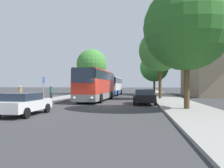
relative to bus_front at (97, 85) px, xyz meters
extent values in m
plane|color=#38383A|center=(1.77, -5.91, -1.90)|extent=(300.00, 300.00, 0.00)
cube|color=gray|center=(-5.23, -5.91, -1.82)|extent=(4.00, 120.00, 0.15)
cube|color=gray|center=(8.77, -5.91, -1.82)|extent=(4.00, 120.00, 0.15)
cube|color=gray|center=(0.00, 0.01, -1.27)|extent=(2.82, 11.29, 0.70)
cube|color=red|center=(0.00, 0.01, -0.16)|extent=(2.82, 11.29, 1.52)
cube|color=#232D3D|center=(0.00, 0.01, 1.07)|extent=(2.84, 11.07, 0.95)
cube|color=red|center=(0.00, 0.01, 1.61)|extent=(2.76, 11.07, 0.12)
cube|color=#232D3D|center=(-0.20, -5.62, 0.92)|extent=(2.19, 0.14, 1.45)
sphere|color=#F4EAC1|center=(-1.05, -5.61, -1.24)|extent=(0.24, 0.24, 0.24)
sphere|color=#F4EAC1|center=(0.65, -5.67, -1.24)|extent=(0.24, 0.24, 0.24)
cylinder|color=black|center=(-1.33, -3.31, -1.40)|extent=(0.33, 1.01, 1.00)
cylinder|color=black|center=(1.10, -3.39, -1.40)|extent=(0.33, 1.01, 1.00)
cylinder|color=black|center=(-1.09, 3.42, -1.40)|extent=(0.33, 1.01, 1.00)
cylinder|color=black|center=(1.33, 3.33, -1.40)|extent=(0.33, 1.01, 1.00)
cube|color=#2D519E|center=(0.13, 14.35, -1.27)|extent=(2.71, 10.79, 0.70)
cube|color=silver|center=(0.13, 14.35, -0.32)|extent=(2.71, 10.79, 1.20)
cube|color=#232D3D|center=(0.13, 14.35, 0.75)|extent=(2.73, 10.58, 0.95)
cube|color=silver|center=(0.13, 14.35, 1.29)|extent=(2.66, 10.57, 0.12)
cube|color=#232D3D|center=(0.04, 8.94, 0.60)|extent=(2.27, 0.10, 1.45)
sphere|color=#F4EAC1|center=(-0.84, 8.94, -1.24)|extent=(0.24, 0.24, 0.24)
sphere|color=#F4EAC1|center=(0.92, 8.91, -1.24)|extent=(0.24, 0.24, 0.24)
cylinder|color=black|center=(-1.18, 11.14, -1.40)|extent=(0.32, 1.01, 1.00)
cylinder|color=black|center=(1.34, 11.10, -1.40)|extent=(0.32, 1.01, 1.00)
cylinder|color=black|center=(-1.07, 17.59, -1.40)|extent=(0.32, 1.01, 1.00)
cylinder|color=black|center=(1.45, 17.55, -1.40)|extent=(0.32, 1.01, 1.00)
cube|color=silver|center=(-2.06, -12.74, -1.28)|extent=(1.88, 4.28, 0.62)
cube|color=#232D3D|center=(-2.07, -12.91, -0.74)|extent=(1.62, 2.24, 0.45)
cylinder|color=black|center=(-2.93, -11.41, -1.59)|extent=(0.21, 0.62, 0.62)
cylinder|color=black|center=(-1.14, -11.45, -1.59)|extent=(0.21, 0.62, 0.62)
cylinder|color=black|center=(-1.20, -14.08, -1.59)|extent=(0.21, 0.62, 0.62)
cube|color=black|center=(5.52, -3.92, -1.25)|extent=(2.09, 4.53, 0.67)
cube|color=#232D3D|center=(5.51, -3.75, -0.67)|extent=(1.77, 2.38, 0.48)
cylinder|color=black|center=(6.53, -5.27, -1.59)|extent=(0.22, 0.63, 0.62)
cylinder|color=black|center=(4.62, -5.34, -1.59)|extent=(0.22, 0.63, 0.62)
cylinder|color=black|center=(6.42, -2.51, -1.59)|extent=(0.22, 0.63, 0.62)
cylinder|color=black|center=(4.51, -2.58, -1.59)|extent=(0.22, 0.63, 0.62)
cylinder|color=gray|center=(-4.53, -4.61, -0.45)|extent=(0.08, 0.08, 2.59)
cube|color=#1E56A3|center=(-4.53, -4.61, 0.49)|extent=(0.03, 0.45, 0.60)
cylinder|color=#23232D|center=(-5.50, -7.29, -1.35)|extent=(0.30, 0.30, 0.80)
cylinder|color=olive|center=(-5.50, -7.29, -0.61)|extent=(0.36, 0.36, 0.67)
sphere|color=tan|center=(-5.50, -7.29, -0.17)|extent=(0.22, 0.22, 0.22)
cylinder|color=#23232D|center=(-5.49, -0.42, -1.33)|extent=(0.30, 0.30, 0.83)
cylinder|color=#236656|center=(-5.49, -0.42, -0.57)|extent=(0.36, 0.36, 0.69)
sphere|color=tan|center=(-5.49, -0.42, -0.11)|extent=(0.23, 0.23, 0.23)
cylinder|color=#47331E|center=(-4.81, 18.85, 0.13)|extent=(0.40, 0.40, 3.76)
sphere|color=#428938|center=(-4.81, 18.85, 4.34)|extent=(6.21, 6.21, 6.21)
cylinder|color=#47331E|center=(-5.32, 25.66, -0.49)|extent=(0.40, 0.40, 2.51)
sphere|color=#286023|center=(-5.32, 25.66, 2.30)|extent=(4.11, 4.11, 4.11)
cylinder|color=#513D23|center=(8.07, 19.46, -0.17)|extent=(0.40, 0.40, 3.15)
sphere|color=#387F33|center=(8.07, 19.46, 3.57)|extent=(5.77, 5.77, 5.77)
cylinder|color=#513D23|center=(7.76, 3.50, 0.35)|extent=(0.40, 0.40, 4.19)
sphere|color=#387F33|center=(7.76, 3.50, 4.52)|extent=(5.54, 5.54, 5.54)
cylinder|color=#513D23|center=(8.53, -8.99, 0.05)|extent=(0.40, 0.40, 3.59)
sphere|color=#286023|center=(8.53, -8.99, 4.22)|extent=(6.35, 6.35, 6.35)
camera|label=1|loc=(5.09, -25.59, -0.02)|focal=35.00mm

